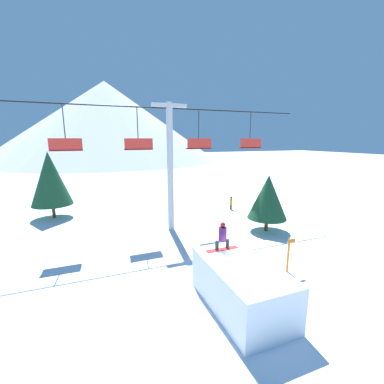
{
  "coord_description": "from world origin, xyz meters",
  "views": [
    {
      "loc": [
        -5.22,
        -7.57,
        6.39
      ],
      "look_at": [
        -0.23,
        5.16,
        3.57
      ],
      "focal_mm": 24.0,
      "sensor_mm": 36.0,
      "label": 1
    }
  ],
  "objects_px": {
    "snow_ramp": "(241,286)",
    "distant_skier": "(231,202)",
    "pine_tree_near": "(268,197)",
    "trail_marker": "(288,254)",
    "snowboarder": "(223,236)"
  },
  "relations": [
    {
      "from": "snowboarder",
      "to": "distant_skier",
      "type": "relative_size",
      "value": 1.17
    },
    {
      "from": "snow_ramp",
      "to": "pine_tree_near",
      "type": "distance_m",
      "value": 9.26
    },
    {
      "from": "pine_tree_near",
      "to": "trail_marker",
      "type": "bearing_deg",
      "value": -117.12
    },
    {
      "from": "snowboarder",
      "to": "trail_marker",
      "type": "distance_m",
      "value": 3.95
    },
    {
      "from": "distant_skier",
      "to": "trail_marker",
      "type": "bearing_deg",
      "value": -105.98
    },
    {
      "from": "distant_skier",
      "to": "snow_ramp",
      "type": "bearing_deg",
      "value": -118.44
    },
    {
      "from": "snow_ramp",
      "to": "distant_skier",
      "type": "relative_size",
      "value": 3.47
    },
    {
      "from": "snow_ramp",
      "to": "pine_tree_near",
      "type": "bearing_deg",
      "value": 46.73
    },
    {
      "from": "snow_ramp",
      "to": "distant_skier",
      "type": "distance_m",
      "value": 14.2
    },
    {
      "from": "pine_tree_near",
      "to": "snow_ramp",
      "type": "bearing_deg",
      "value": -133.27
    },
    {
      "from": "pine_tree_near",
      "to": "trail_marker",
      "type": "xyz_separation_m",
      "value": [
        -2.64,
        -5.16,
        -1.55
      ]
    },
    {
      "from": "snow_ramp",
      "to": "trail_marker",
      "type": "xyz_separation_m",
      "value": [
        3.61,
        1.48,
        0.02
      ]
    },
    {
      "from": "pine_tree_near",
      "to": "distant_skier",
      "type": "height_order",
      "value": "pine_tree_near"
    },
    {
      "from": "distant_skier",
      "to": "snowboarder",
      "type": "bearing_deg",
      "value": -121.72
    },
    {
      "from": "snow_ramp",
      "to": "snowboarder",
      "type": "relative_size",
      "value": 2.96
    }
  ]
}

